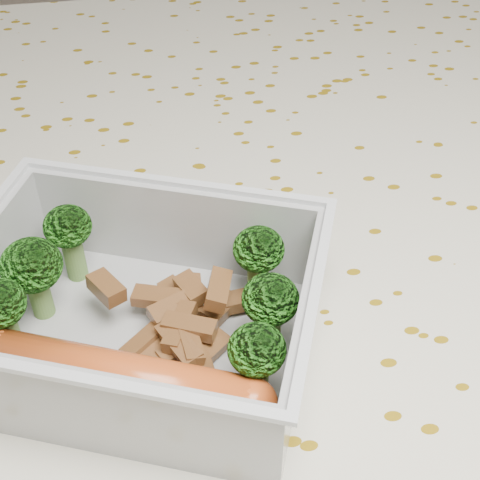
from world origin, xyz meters
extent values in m
cube|color=brown|center=(0.00, 0.00, 0.73)|extent=(1.40, 0.90, 0.04)
cube|color=silver|center=(0.00, 0.00, 0.75)|extent=(1.46, 0.96, 0.01)
cube|color=silver|center=(0.00, 0.48, 0.66)|extent=(1.46, 0.01, 0.18)
cube|color=silver|center=(-0.06, -0.05, 0.76)|extent=(0.23, 0.20, 0.00)
cube|color=silver|center=(-0.03, 0.02, 0.79)|extent=(0.17, 0.07, 0.06)
cube|color=silver|center=(-0.08, -0.11, 0.79)|extent=(0.17, 0.07, 0.06)
cube|color=silver|center=(0.03, -0.08, 0.79)|extent=(0.05, 0.13, 0.06)
cube|color=silver|center=(-0.03, 0.02, 0.82)|extent=(0.18, 0.08, 0.00)
cube|color=silver|center=(-0.09, -0.12, 0.82)|extent=(0.18, 0.08, 0.00)
cube|color=silver|center=(0.03, -0.08, 0.82)|extent=(0.06, 0.13, 0.00)
cylinder|color=#608C3F|center=(-0.10, 0.02, 0.78)|extent=(0.02, 0.02, 0.03)
ellipsoid|color=#2E841C|center=(-0.10, 0.02, 0.80)|extent=(0.03, 0.03, 0.03)
cylinder|color=#608C3F|center=(0.01, -0.02, 0.78)|extent=(0.02, 0.02, 0.03)
ellipsoid|color=#2E841C|center=(0.01, -0.02, 0.80)|extent=(0.03, 0.03, 0.03)
cylinder|color=#608C3F|center=(-0.12, -0.01, 0.77)|extent=(0.02, 0.02, 0.03)
ellipsoid|color=#2E841C|center=(-0.12, -0.01, 0.80)|extent=(0.04, 0.04, 0.03)
cylinder|color=#608C3F|center=(0.01, -0.06, 0.78)|extent=(0.02, 0.02, 0.03)
ellipsoid|color=#2E841C|center=(0.01, -0.06, 0.80)|extent=(0.03, 0.03, 0.03)
cylinder|color=#608C3F|center=(-0.13, -0.04, 0.78)|extent=(0.02, 0.02, 0.03)
cylinder|color=#608C3F|center=(0.00, -0.10, 0.78)|extent=(0.02, 0.02, 0.03)
ellipsoid|color=#2E841C|center=(0.00, -0.10, 0.80)|extent=(0.03, 0.03, 0.03)
cube|color=brown|center=(-0.01, -0.03, 0.77)|extent=(0.03, 0.03, 0.01)
cube|color=brown|center=(-0.03, -0.02, 0.78)|extent=(0.02, 0.03, 0.01)
cube|color=brown|center=(-0.03, -0.07, 0.77)|extent=(0.02, 0.03, 0.01)
cube|color=brown|center=(-0.03, -0.02, 0.77)|extent=(0.01, 0.03, 0.01)
cube|color=brown|center=(0.00, -0.03, 0.77)|extent=(0.03, 0.02, 0.01)
cube|color=brown|center=(-0.05, -0.06, 0.77)|extent=(0.03, 0.03, 0.01)
cube|color=brown|center=(-0.06, -0.05, 0.77)|extent=(0.03, 0.03, 0.01)
cube|color=brown|center=(-0.03, -0.05, 0.78)|extent=(0.03, 0.02, 0.01)
cube|color=brown|center=(-0.03, -0.05, 0.77)|extent=(0.03, 0.02, 0.01)
cube|color=brown|center=(-0.03, -0.07, 0.78)|extent=(0.01, 0.02, 0.01)
cube|color=brown|center=(-0.01, -0.04, 0.79)|extent=(0.02, 0.03, 0.01)
cube|color=brown|center=(-0.04, -0.06, 0.78)|extent=(0.03, 0.04, 0.01)
cube|color=brown|center=(-0.03, -0.02, 0.77)|extent=(0.03, 0.04, 0.01)
cube|color=brown|center=(-0.04, -0.05, 0.78)|extent=(0.02, 0.04, 0.01)
cube|color=brown|center=(-0.03, -0.03, 0.77)|extent=(0.01, 0.03, 0.01)
cube|color=brown|center=(-0.02, -0.06, 0.77)|extent=(0.03, 0.03, 0.01)
cube|color=brown|center=(-0.05, -0.03, 0.78)|extent=(0.04, 0.02, 0.01)
cube|color=brown|center=(-0.04, -0.06, 0.77)|extent=(0.03, 0.02, 0.01)
cube|color=brown|center=(-0.08, -0.02, 0.79)|extent=(0.02, 0.03, 0.01)
cube|color=brown|center=(-0.04, -0.04, 0.78)|extent=(0.03, 0.02, 0.01)
cylinder|color=#C84F1C|center=(-0.07, -0.09, 0.78)|extent=(0.14, 0.08, 0.03)
sphere|color=#C84F1C|center=(-0.01, -0.11, 0.78)|extent=(0.03, 0.03, 0.03)
sphere|color=#C84F1C|center=(-0.13, -0.06, 0.78)|extent=(0.03, 0.03, 0.03)
camera|label=1|loc=(-0.05, -0.30, 1.07)|focal=50.00mm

